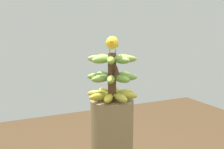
{
  "coord_description": "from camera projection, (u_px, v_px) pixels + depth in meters",
  "views": [
    {
      "loc": [
        1.22,
        -0.57,
        1.73
      ],
      "look_at": [
        0.0,
        0.0,
        1.5
      ],
      "focal_mm": 42.55,
      "sensor_mm": 36.0,
      "label": 1
    }
  ],
  "objects": [
    {
      "name": "banana_bunch",
      "position": [
        112.0,
        77.0,
        1.36
      ],
      "size": [
        0.27,
        0.27,
        0.25
      ],
      "color": "brown",
      "rests_on": "banana_tree"
    },
    {
      "name": "perched_bird",
      "position": [
        112.0,
        44.0,
        1.32
      ],
      "size": [
        0.21,
        0.13,
        0.09
      ],
      "color": "#C68933",
      "rests_on": "banana_bunch"
    }
  ]
}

